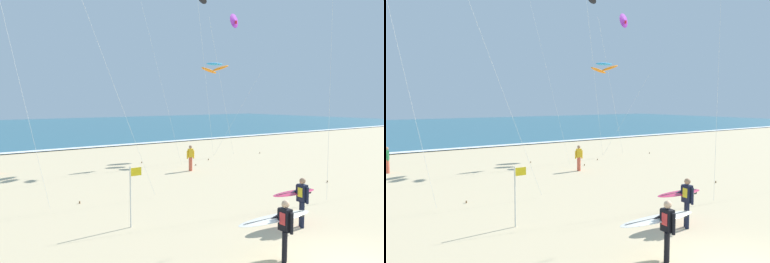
# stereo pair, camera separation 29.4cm
# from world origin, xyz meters

# --- Properties ---
(ocean_water) EXTENTS (160.00, 60.00, 0.08)m
(ocean_water) POSITION_xyz_m (0.00, 58.12, 0.04)
(ocean_water) COLOR #2D6075
(ocean_water) RESTS_ON ground
(shoreline_foam) EXTENTS (160.00, 1.07, 0.01)m
(shoreline_foam) POSITION_xyz_m (0.00, 28.42, 0.09)
(shoreline_foam) COLOR white
(shoreline_foam) RESTS_ON ocean_water
(surfer_lead) EXTENTS (2.57, 0.99, 1.71)m
(surfer_lead) POSITION_xyz_m (-1.01, 1.75, 1.05)
(surfer_lead) COLOR black
(surfer_lead) RESTS_ON ground
(surfer_trailing) EXTENTS (1.97, 0.96, 1.71)m
(surfer_trailing) POSITION_xyz_m (1.67, 3.31, 1.04)
(surfer_trailing) COLOR black
(surfer_trailing) RESTS_ON ground
(kite_arc_cobalt_distant) EXTENTS (5.03, 3.00, 7.25)m
(kite_arc_cobalt_distant) POSITION_xyz_m (9.48, 17.80, 6.87)
(kite_arc_cobalt_distant) COLOR orange
(kite_arc_cobalt_distant) RESTS_ON ground
(kite_delta_violet_outer) EXTENTS (3.80, 1.17, 11.10)m
(kite_delta_violet_outer) POSITION_xyz_m (11.09, 17.35, 10.48)
(kite_delta_violet_outer) COLOR purple
(kite_delta_violet_outer) RESTS_ON ground
(bystander_yellow_top) EXTENTS (0.49, 0.25, 1.59)m
(bystander_yellow_top) POSITION_xyz_m (4.44, 13.79, 0.81)
(bystander_yellow_top) COLOR #D8593F
(bystander_yellow_top) RESTS_ON ground
(bystander_green_top) EXTENTS (0.22, 0.50, 1.59)m
(bystander_green_top) POSITION_xyz_m (-5.49, 19.51, 0.81)
(bystander_green_top) COLOR #D8593F
(bystander_green_top) RESTS_ON ground
(lifeguard_flag) EXTENTS (0.45, 0.05, 2.10)m
(lifeguard_flag) POSITION_xyz_m (-3.08, 6.48, 1.27)
(lifeguard_flag) COLOR silver
(lifeguard_flag) RESTS_ON ground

